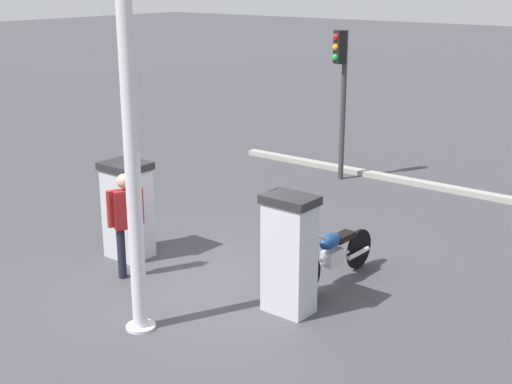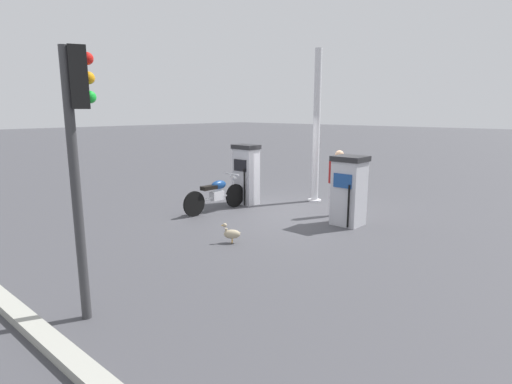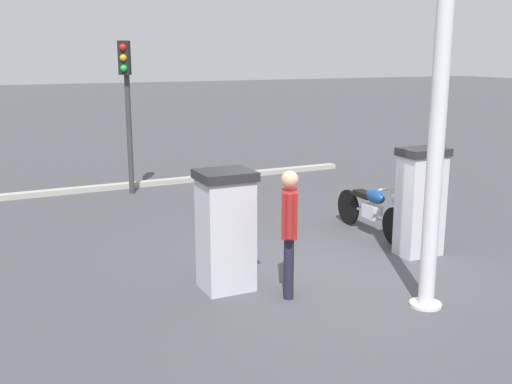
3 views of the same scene
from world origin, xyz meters
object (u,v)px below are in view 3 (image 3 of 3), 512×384
(fuel_pump_near, at_px, (420,201))
(wandering_duck, at_px, (220,216))
(canopy_support_pole, at_px, (436,141))
(motorcycle_near_pump, at_px, (372,208))
(attendant_person, at_px, (289,225))
(fuel_pump_far, at_px, (226,230))
(roadside_traffic_light, at_px, (127,90))

(fuel_pump_near, height_order, wandering_duck, fuel_pump_near)
(fuel_pump_near, relative_size, canopy_support_pole, 0.39)
(motorcycle_near_pump, bearing_deg, fuel_pump_near, -178.45)
(motorcycle_near_pump, distance_m, attendant_person, 3.21)
(motorcycle_near_pump, xyz_separation_m, wandering_duck, (1.62, 2.21, -0.29))
(motorcycle_near_pump, distance_m, wandering_duck, 2.75)
(fuel_pump_near, relative_size, attendant_person, 1.02)
(canopy_support_pole, bearing_deg, motorcycle_near_pump, -23.29)
(fuel_pump_far, xyz_separation_m, canopy_support_pole, (-1.65, -2.04, 1.28))
(motorcycle_near_pump, bearing_deg, fuel_pump_far, 110.01)
(roadside_traffic_light, relative_size, canopy_support_pole, 0.78)
(attendant_person, relative_size, wandering_duck, 4.02)
(fuel_pump_far, height_order, canopy_support_pole, canopy_support_pole)
(canopy_support_pole, bearing_deg, roadside_traffic_light, 12.99)
(motorcycle_near_pump, bearing_deg, attendant_person, 124.24)
(fuel_pump_far, relative_size, motorcycle_near_pump, 0.78)
(fuel_pump_near, xyz_separation_m, wandering_duck, (2.80, 2.24, -0.66))
(attendant_person, bearing_deg, fuel_pump_near, -77.30)
(roadside_traffic_light, xyz_separation_m, canopy_support_pole, (-7.79, -1.80, -0.23))
(attendant_person, distance_m, canopy_support_pole, 2.09)
(fuel_pump_near, distance_m, attendant_person, 2.72)
(attendant_person, distance_m, wandering_duck, 3.51)
(attendant_person, relative_size, roadside_traffic_light, 0.49)
(attendant_person, xyz_separation_m, canopy_support_pole, (-1.05, -1.40, 1.14))
(canopy_support_pole, bearing_deg, fuel_pump_near, -37.26)
(fuel_pump_far, relative_size, wandering_duck, 3.90)
(wandering_duck, distance_m, canopy_support_pole, 4.94)
(motorcycle_near_pump, relative_size, roadside_traffic_light, 0.61)
(roadside_traffic_light, bearing_deg, fuel_pump_far, 177.73)
(attendant_person, distance_m, roadside_traffic_light, 6.89)
(attendant_person, xyz_separation_m, roadside_traffic_light, (6.74, 0.39, 1.37))
(motorcycle_near_pump, height_order, roadside_traffic_light, roadside_traffic_light)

